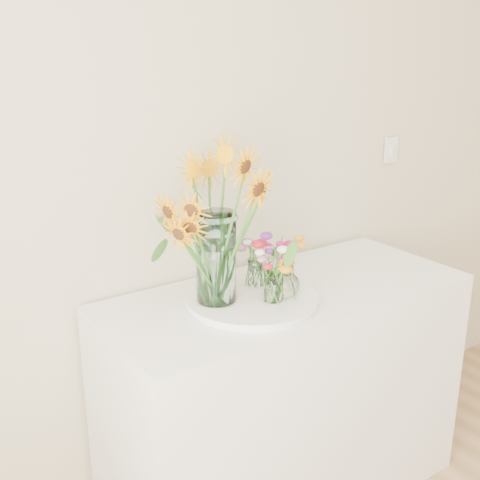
{
  "coord_description": "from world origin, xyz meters",
  "views": [
    {
      "loc": [
        -1.41,
        0.33,
        1.77
      ],
      "look_at": [
        -0.33,
        1.9,
        1.15
      ],
      "focal_mm": 45.0,
      "sensor_mm": 36.0,
      "label": 1
    }
  ],
  "objects_px": {
    "mason_jar": "(216,258)",
    "counter": "(285,395)",
    "tray": "(252,301)",
    "small_vase_a": "(273,286)",
    "small_vase_b": "(286,277)",
    "small_vase_c": "(256,273)"
  },
  "relations": [
    {
      "from": "counter",
      "to": "small_vase_b",
      "type": "xyz_separation_m",
      "value": [
        -0.08,
        -0.08,
        0.55
      ]
    },
    {
      "from": "counter",
      "to": "small_vase_b",
      "type": "height_order",
      "value": "small_vase_b"
    },
    {
      "from": "counter",
      "to": "small_vase_c",
      "type": "distance_m",
      "value": 0.54
    },
    {
      "from": "mason_jar",
      "to": "small_vase_b",
      "type": "distance_m",
      "value": 0.26
    },
    {
      "from": "tray",
      "to": "mason_jar",
      "type": "height_order",
      "value": "mason_jar"
    },
    {
      "from": "counter",
      "to": "small_vase_b",
      "type": "relative_size",
      "value": 9.9
    },
    {
      "from": "small_vase_c",
      "to": "tray",
      "type": "bearing_deg",
      "value": -133.0
    },
    {
      "from": "small_vase_a",
      "to": "small_vase_b",
      "type": "distance_m",
      "value": 0.07
    },
    {
      "from": "tray",
      "to": "small_vase_c",
      "type": "bearing_deg",
      "value": 47.0
    },
    {
      "from": "mason_jar",
      "to": "small_vase_c",
      "type": "distance_m",
      "value": 0.22
    },
    {
      "from": "mason_jar",
      "to": "small_vase_a",
      "type": "xyz_separation_m",
      "value": [
        0.16,
        -0.11,
        -0.1
      ]
    },
    {
      "from": "counter",
      "to": "tray",
      "type": "height_order",
      "value": "tray"
    },
    {
      "from": "mason_jar",
      "to": "small_vase_b",
      "type": "relative_size",
      "value": 2.26
    },
    {
      "from": "small_vase_a",
      "to": "small_vase_c",
      "type": "bearing_deg",
      "value": 77.63
    },
    {
      "from": "tray",
      "to": "small_vase_a",
      "type": "distance_m",
      "value": 0.11
    },
    {
      "from": "mason_jar",
      "to": "small_vase_a",
      "type": "distance_m",
      "value": 0.22
    },
    {
      "from": "counter",
      "to": "small_vase_c",
      "type": "xyz_separation_m",
      "value": [
        -0.11,
        0.05,
        0.53
      ]
    },
    {
      "from": "mason_jar",
      "to": "counter",
      "type": "bearing_deg",
      "value": -2.0
    },
    {
      "from": "counter",
      "to": "small_vase_b",
      "type": "bearing_deg",
      "value": -132.94
    },
    {
      "from": "tray",
      "to": "small_vase_a",
      "type": "bearing_deg",
      "value": -59.55
    },
    {
      "from": "small_vase_b",
      "to": "small_vase_c",
      "type": "relative_size",
      "value": 1.37
    },
    {
      "from": "mason_jar",
      "to": "small_vase_c",
      "type": "height_order",
      "value": "mason_jar"
    }
  ]
}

